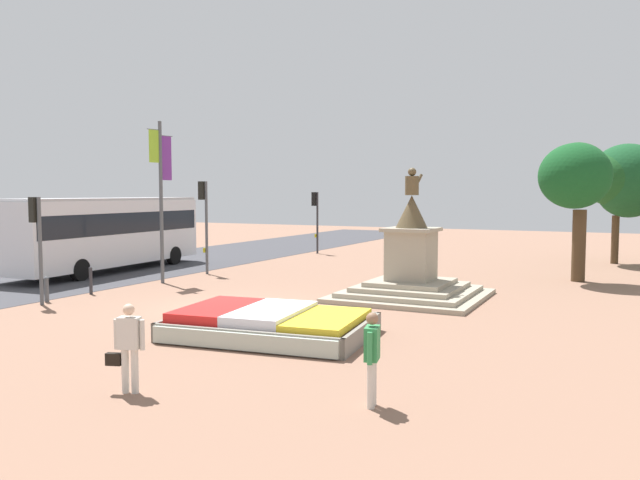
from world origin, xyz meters
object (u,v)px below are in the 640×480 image
pedestrian_near_planter (372,353)px  statue_monument (411,272)px  flower_planter (268,324)px  city_bus (106,229)px  traffic_light_far_corner (316,211)px  kerb_bollard_mid_b (91,280)px  kerb_bollard_mid_a (47,289)px  traffic_light_mid_block (204,211)px  pedestrian_with_handbag (128,343)px  banner_pole (161,193)px  traffic_light_near_crossing (37,229)px

pedestrian_near_planter → statue_monument: bearing=104.8°
statue_monument → flower_planter: bearing=-101.1°
city_bus → traffic_light_far_corner: bearing=68.0°
statue_monument → kerb_bollard_mid_b: (-10.31, -4.25, -0.36)m
flower_planter → kerb_bollard_mid_a: kerb_bollard_mid_a is taller
traffic_light_mid_block → pedestrian_with_handbag: size_ratio=2.53×
pedestrian_near_planter → kerb_bollard_mid_a: (-13.20, 4.59, -0.46)m
pedestrian_with_handbag → pedestrian_near_planter: pedestrian_with_handbag is taller
traffic_light_mid_block → kerb_bollard_mid_b: size_ratio=4.16×
city_bus → pedestrian_near_planter: city_bus is taller
statue_monument → kerb_bollard_mid_b: 11.16m
pedestrian_with_handbag → pedestrian_near_planter: bearing=16.8°
banner_pole → kerb_bollard_mid_b: size_ratio=6.49×
traffic_light_mid_block → pedestrian_with_handbag: bearing=-57.8°
traffic_light_near_crossing → kerb_bollard_mid_b: traffic_light_near_crossing is taller
traffic_light_mid_block → kerb_bollard_mid_b: traffic_light_mid_block is taller
city_bus → pedestrian_with_handbag: city_bus is taller
pedestrian_with_handbag → traffic_light_mid_block: bearing=122.2°
flower_planter → traffic_light_far_corner: traffic_light_far_corner is taller
flower_planter → kerb_bollard_mid_a: (-9.01, 0.99, 0.13)m
flower_planter → pedestrian_near_planter: bearing=-40.7°
kerb_bollard_mid_a → traffic_light_near_crossing: bearing=-66.2°
kerb_bollard_mid_a → pedestrian_with_handbag: bearing=-32.8°
flower_planter → pedestrian_with_handbag: pedestrian_with_handbag is taller
kerb_bollard_mid_a → pedestrian_near_planter: bearing=-19.2°
statue_monument → kerb_bollard_mid_b: size_ratio=4.87×
traffic_light_near_crossing → traffic_light_far_corner: size_ratio=0.95×
traffic_light_near_crossing → kerb_bollard_mid_b: bearing=92.8°
banner_pole → pedestrian_near_planter: size_ratio=3.99×
city_bus → banner_pole: bearing=-20.5°
traffic_light_near_crossing → banner_pole: (0.29, 5.52, 1.13)m
statue_monument → traffic_light_far_corner: statue_monument is taller
traffic_light_far_corner → flower_planter: bearing=-66.4°
traffic_light_far_corner → banner_pole: size_ratio=0.57×
traffic_light_near_crossing → traffic_light_far_corner: (0.26, 18.99, 0.08)m
pedestrian_with_handbag → kerb_bollard_mid_a: (-9.07, 5.84, -0.45)m
traffic_light_near_crossing → pedestrian_near_planter: bearing=-17.8°
traffic_light_near_crossing → kerb_bollard_mid_a: traffic_light_near_crossing is taller
statue_monument → traffic_light_near_crossing: size_ratio=1.39×
traffic_light_mid_block → traffic_light_near_crossing: bearing=-90.6°
flower_planter → traffic_light_mid_block: size_ratio=1.27×
kerb_bollard_mid_a → kerb_bollard_mid_b: 1.79m
traffic_light_far_corner → pedestrian_with_handbag: traffic_light_far_corner is taller
traffic_light_mid_block → kerb_bollard_mid_b: 6.70m
kerb_bollard_mid_b → traffic_light_near_crossing: bearing=-87.2°
pedestrian_with_handbag → kerb_bollard_mid_a: 10.80m
traffic_light_near_crossing → statue_monument: bearing=32.4°
city_bus → kerb_bollard_mid_a: (4.27, -6.86, -1.47)m
banner_pole → city_bus: banner_pole is taller
traffic_light_mid_block → banner_pole: 3.11m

